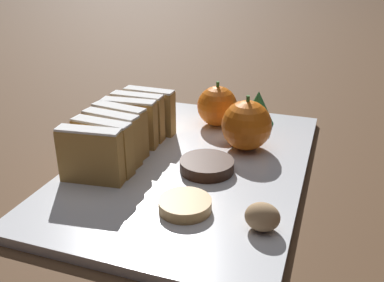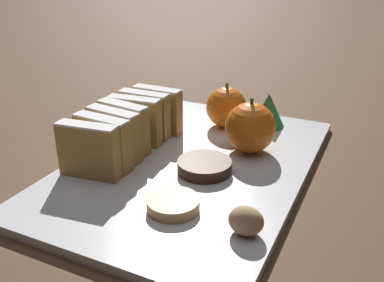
{
  "view_description": "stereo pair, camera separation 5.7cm",
  "coord_description": "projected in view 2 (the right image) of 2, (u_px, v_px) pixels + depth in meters",
  "views": [
    {
      "loc": [
        0.17,
        -0.49,
        0.28
      ],
      "look_at": [
        0.0,
        0.0,
        0.04
      ],
      "focal_mm": 40.0,
      "sensor_mm": 36.0,
      "label": 1
    },
    {
      "loc": [
        0.22,
        -0.47,
        0.28
      ],
      "look_at": [
        0.0,
        0.0,
        0.04
      ],
      "focal_mm": 40.0,
      "sensor_mm": 36.0,
      "label": 2
    }
  ],
  "objects": [
    {
      "name": "stollen_slice_second",
      "position": [
        103.0,
        143.0,
        0.55
      ],
      "size": [
        0.08,
        0.03,
        0.07
      ],
      "color": "#B28442",
      "rests_on": "serving_platter"
    },
    {
      "name": "stollen_slice_sixth",
      "position": [
        144.0,
        115.0,
        0.65
      ],
      "size": [
        0.08,
        0.02,
        0.07
      ],
      "color": "#B28442",
      "rests_on": "serving_platter"
    },
    {
      "name": "orange_near",
      "position": [
        226.0,
        107.0,
        0.69
      ],
      "size": [
        0.07,
        0.07,
        0.07
      ],
      "color": "orange",
      "rests_on": "serving_platter"
    },
    {
      "name": "stollen_slice_fourth",
      "position": [
        124.0,
        127.0,
        0.6
      ],
      "size": [
        0.08,
        0.03,
        0.07
      ],
      "color": "#B28442",
      "rests_on": "serving_platter"
    },
    {
      "name": "orange_far",
      "position": [
        250.0,
        128.0,
        0.6
      ],
      "size": [
        0.07,
        0.07,
        0.08
      ],
      "color": "orange",
      "rests_on": "serving_platter"
    },
    {
      "name": "stollen_slice_third",
      "position": [
        114.0,
        135.0,
        0.58
      ],
      "size": [
        0.08,
        0.03,
        0.07
      ],
      "color": "#B28442",
      "rests_on": "serving_platter"
    },
    {
      "name": "walnut",
      "position": [
        246.0,
        221.0,
        0.43
      ],
      "size": [
        0.04,
        0.03,
        0.03
      ],
      "color": "tan",
      "rests_on": "serving_platter"
    },
    {
      "name": "serving_platter",
      "position": [
        192.0,
        165.0,
        0.59
      ],
      "size": [
        0.3,
        0.45,
        0.01
      ],
      "color": "silver",
      "rests_on": "ground_plane"
    },
    {
      "name": "chocolate_cookie",
      "position": [
        204.0,
        166.0,
        0.55
      ],
      "size": [
        0.07,
        0.07,
        0.02
      ],
      "color": "black",
      "rests_on": "serving_platter"
    },
    {
      "name": "stollen_slice_front",
      "position": [
        89.0,
        151.0,
        0.53
      ],
      "size": [
        0.08,
        0.03,
        0.07
      ],
      "color": "#B28442",
      "rests_on": "serving_platter"
    },
    {
      "name": "evergreen_sprig",
      "position": [
        268.0,
        110.0,
        0.69
      ],
      "size": [
        0.05,
        0.05,
        0.05
      ],
      "color": "#2D7538",
      "rests_on": "serving_platter"
    },
    {
      "name": "stollen_slice_fifth",
      "position": [
        135.0,
        121.0,
        0.63
      ],
      "size": [
        0.08,
        0.03,
        0.07
      ],
      "color": "#B28442",
      "rests_on": "serving_platter"
    },
    {
      "name": "stollen_slice_back",
      "position": [
        157.0,
        110.0,
        0.67
      ],
      "size": [
        0.08,
        0.02,
        0.07
      ],
      "color": "#B28442",
      "rests_on": "serving_platter"
    },
    {
      "name": "ground_plane",
      "position": [
        192.0,
        169.0,
        0.59
      ],
      "size": [
        6.0,
        6.0,
        0.0
      ],
      "primitive_type": "plane",
      "color": "#513823"
    },
    {
      "name": "gingerbread_cookie",
      "position": [
        173.0,
        204.0,
        0.47
      ],
      "size": [
        0.06,
        0.06,
        0.01
      ],
      "color": "tan",
      "rests_on": "serving_platter"
    }
  ]
}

